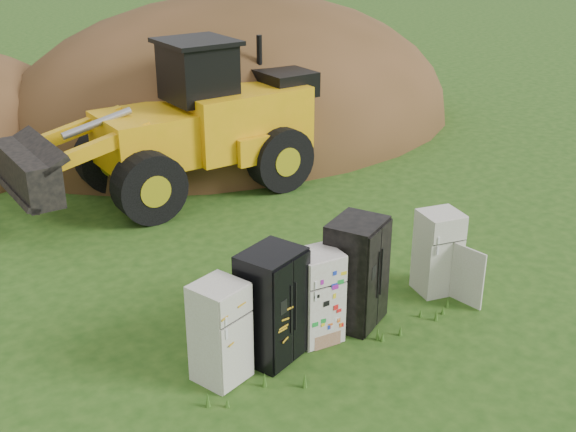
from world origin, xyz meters
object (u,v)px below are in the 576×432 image
fridge_open_door (438,252)px  wheel_loader (165,122)px  fridge_leftmost (220,332)px  fridge_dark_mid (356,273)px  fridge_sticker (317,296)px  fridge_black_side (272,305)px

fridge_open_door → wheel_loader: size_ratio=0.20×
fridge_leftmost → fridge_dark_mid: fridge_dark_mid is taller
fridge_sticker → fridge_dark_mid: size_ratio=0.83×
fridge_leftmost → fridge_sticker: size_ratio=1.01×
fridge_open_door → fridge_sticker: bearing=-165.1°
fridge_black_side → fridge_open_door: size_ratio=1.17×
fridge_open_door → fridge_black_side: bearing=-165.2°
wheel_loader → fridge_sticker: bearing=-96.8°
fridge_sticker → fridge_open_door: fridge_sticker is taller
fridge_black_side → fridge_open_door: bearing=-18.5°
fridge_leftmost → fridge_open_door: size_ratio=1.02×
fridge_sticker → fridge_open_door: bearing=7.3°
fridge_sticker → wheel_loader: bearing=89.5°
fridge_black_side → fridge_sticker: (0.92, -0.01, -0.13)m
fridge_leftmost → wheel_loader: bearing=52.6°
fridge_dark_mid → fridge_open_door: size_ratio=1.20×
fridge_sticker → wheel_loader: wheel_loader is taller
fridge_leftmost → fridge_open_door: fridge_leftmost is taller
fridge_leftmost → fridge_dark_mid: (2.77, 0.06, 0.15)m
fridge_leftmost → wheel_loader: 8.10m
fridge_black_side → wheel_loader: bearing=57.0°
fridge_leftmost → fridge_black_side: fridge_black_side is taller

